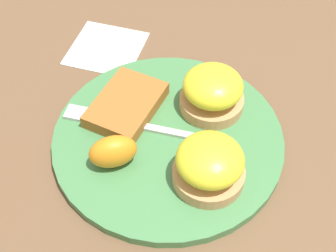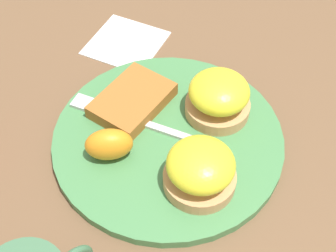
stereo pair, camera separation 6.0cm
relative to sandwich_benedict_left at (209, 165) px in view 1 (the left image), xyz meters
The scene contains 8 objects.
ground_plane 0.09m from the sandwich_benedict_left, 74.85° to the left, with size 1.10×1.10×0.00m, color brown.
plate 0.09m from the sandwich_benedict_left, 74.85° to the left, with size 0.30×0.30×0.01m, color #47844C.
sandwich_benedict_left is the anchor object (origin of this frame).
sandwich_benedict_right 0.12m from the sandwich_benedict_left, 33.62° to the left, with size 0.09×0.09×0.06m.
hashbrown_patty 0.16m from the sandwich_benedict_left, 80.25° to the left, with size 0.11×0.08×0.02m, color #A56229.
orange_wedge 0.12m from the sandwich_benedict_left, 116.76° to the left, with size 0.06×0.04×0.04m, color orange.
fork 0.14m from the sandwich_benedict_left, 89.28° to the left, with size 0.10×0.19×0.00m.
napkin 0.30m from the sandwich_benedict_left, 68.83° to the left, with size 0.11×0.11×0.00m, color white.
Camera 1 is at (-0.30, -0.24, 0.50)m, focal length 50.00 mm.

